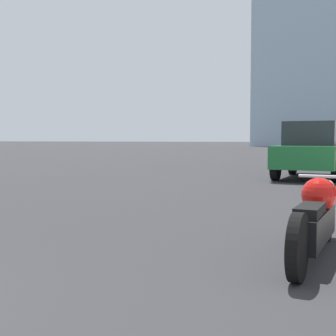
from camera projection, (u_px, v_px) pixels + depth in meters
name	position (u px, v px, depth m)	size (l,w,h in m)	color
motorcycle	(316.00, 219.00, 4.77)	(0.62, 2.38, 0.80)	black
parked_car_green	(312.00, 150.00, 14.42)	(2.17, 4.38, 1.73)	#1E6B33
parked_car_yellow	(324.00, 144.00, 26.72)	(1.98, 4.16, 1.87)	gold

